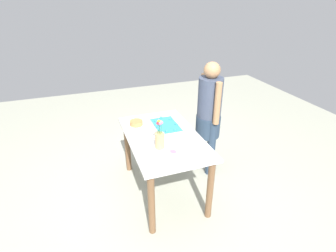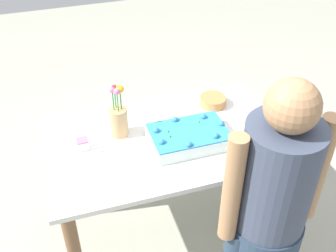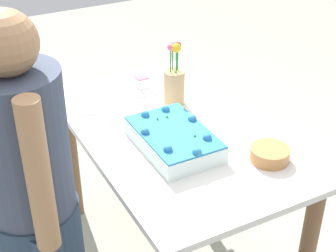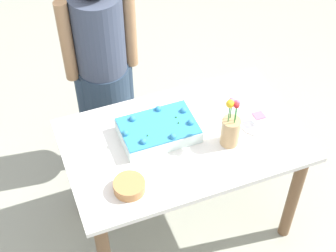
% 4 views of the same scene
% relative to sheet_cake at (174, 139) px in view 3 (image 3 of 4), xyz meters
% --- Properties ---
extents(dining_table, '(1.28, 0.79, 0.77)m').
position_rel_sheet_cake_xyz_m(dining_table, '(-0.12, 0.07, -0.18)').
color(dining_table, silver).
rests_on(dining_table, ground_plane).
extents(sheet_cake, '(0.41, 0.27, 0.10)m').
position_rel_sheet_cake_xyz_m(sheet_cake, '(0.00, 0.00, 0.00)').
color(sheet_cake, white).
rests_on(sheet_cake, dining_table).
extents(serving_plate_with_slice, '(0.20, 0.20, 0.07)m').
position_rel_sheet_cake_xyz_m(serving_plate_with_slice, '(-0.54, 0.11, -0.02)').
color(serving_plate_with_slice, white).
rests_on(serving_plate_with_slice, dining_table).
extents(cake_knife, '(0.11, 0.17, 0.00)m').
position_rel_sheet_cake_xyz_m(cake_knife, '(-0.39, -0.16, -0.04)').
color(cake_knife, silver).
rests_on(cake_knife, dining_table).
extents(flower_vase, '(0.10, 0.10, 0.31)m').
position_rel_sheet_cake_xyz_m(flower_vase, '(-0.33, 0.18, 0.06)').
color(flower_vase, tan).
rests_on(flower_vase, dining_table).
extents(fruit_bowl, '(0.16, 0.16, 0.05)m').
position_rel_sheet_cake_xyz_m(fruit_bowl, '(0.26, 0.29, -0.01)').
color(fruit_bowl, '#B77A44').
rests_on(fruit_bowl, dining_table).
extents(person_standing, '(0.45, 0.31, 1.49)m').
position_rel_sheet_cake_xyz_m(person_standing, '(0.13, -0.62, 0.04)').
color(person_standing, '#28394D').
rests_on(person_standing, ground_plane).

